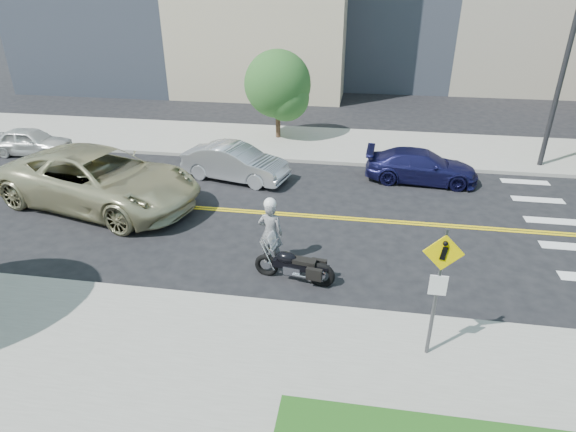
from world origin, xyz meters
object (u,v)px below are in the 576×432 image
(motorcyclist, at_px, (270,231))
(parked_car_blue, at_px, (421,166))
(suv, at_px, (100,179))
(parked_car_white, at_px, (31,141))
(pedestrian_sign, at_px, (438,282))
(parked_car_silver, at_px, (235,163))
(motorcycle, at_px, (294,259))

(motorcyclist, xyz_separation_m, parked_car_blue, (4.69, 6.82, -0.38))
(suv, distance_m, parked_car_white, 7.39)
(parked_car_white, bearing_deg, pedestrian_sign, -125.14)
(parked_car_silver, bearing_deg, motorcycle, -139.62)
(motorcyclist, height_order, parked_car_blue, motorcyclist)
(motorcyclist, bearing_deg, parked_car_silver, -63.10)
(parked_car_white, height_order, parked_car_blue, parked_car_blue)
(motorcycle, bearing_deg, suv, 163.32)
(parked_car_blue, bearing_deg, pedestrian_sign, 179.40)
(motorcyclist, height_order, motorcycle, motorcyclist)
(motorcyclist, xyz_separation_m, suv, (-6.56, 2.77, -0.01))
(pedestrian_sign, relative_size, suv, 0.42)
(motorcycle, xyz_separation_m, parked_car_silver, (-3.35, 6.64, 0.04))
(pedestrian_sign, xyz_separation_m, parked_car_white, (-16.43, 10.51, -1.35))
(suv, xyz_separation_m, parked_car_blue, (11.26, 4.05, -0.37))
(parked_car_white, relative_size, parked_car_silver, 0.84)
(pedestrian_sign, bearing_deg, motorcycle, 142.52)
(parked_car_blue, bearing_deg, motorcyclist, 148.75)
(motorcycle, relative_size, suv, 0.30)
(pedestrian_sign, xyz_separation_m, motorcyclist, (-4.01, 3.24, -0.96))
(pedestrian_sign, relative_size, parked_car_blue, 0.70)
(motorcycle, relative_size, parked_car_blue, 0.50)
(parked_car_white, height_order, parked_car_silver, parked_car_silver)
(parked_car_blue, bearing_deg, parked_car_silver, 100.76)
(motorcyclist, height_order, parked_car_silver, motorcyclist)
(motorcyclist, bearing_deg, parked_car_white, -27.03)
(motorcyclist, height_order, parked_car_white, motorcyclist)
(suv, bearing_deg, parked_car_blue, -55.78)
(motorcycle, xyz_separation_m, suv, (-7.35, 3.54, 0.34))
(pedestrian_sign, xyz_separation_m, parked_car_blue, (0.68, 10.07, -1.34))
(motorcyclist, distance_m, motorcycle, 1.16)
(pedestrian_sign, height_order, motorcyclist, pedestrian_sign)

